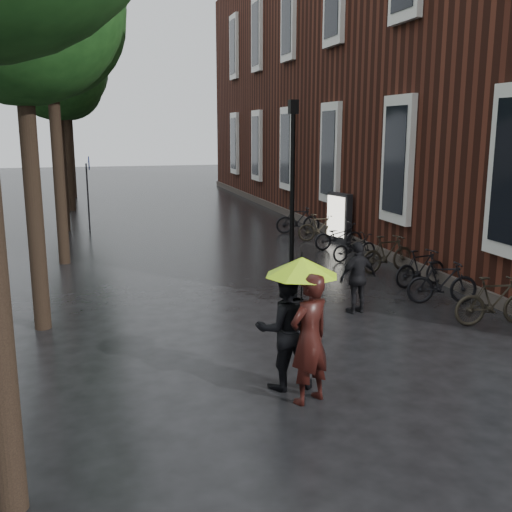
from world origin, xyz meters
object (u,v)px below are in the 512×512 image
object	(u,v)px
pedestrian_walking	(358,277)
parked_bicycles	(369,249)
person_black	(285,329)
ad_lightbox	(339,218)
lamp_post	(293,167)
person_burgundy	(309,339)

from	to	relation	value
pedestrian_walking	parked_bicycles	distance (m)	4.72
person_black	parked_bicycles	distance (m)	8.84
person_black	pedestrian_walking	bearing A→B (deg)	-129.62
parked_bicycles	ad_lightbox	distance (m)	3.59
lamp_post	person_black	bearing A→B (deg)	-109.47
pedestrian_walking	lamp_post	world-z (taller)	lamp_post
pedestrian_walking	ad_lightbox	bearing A→B (deg)	-123.33
person_burgundy	lamp_post	bearing A→B (deg)	-131.41
pedestrian_walking	ad_lightbox	size ratio (longest dim) A/B	0.91
person_burgundy	lamp_post	world-z (taller)	lamp_post
ad_lightbox	pedestrian_walking	bearing A→B (deg)	-123.46
person_burgundy	pedestrian_walking	xyz separation A→B (m)	(2.50, 3.76, -0.18)
lamp_post	parked_bicycles	bearing A→B (deg)	-10.91
person_black	lamp_post	distance (m)	8.42
pedestrian_walking	parked_bicycles	xyz separation A→B (m)	(2.26, 4.13, -0.30)
person_black	pedestrian_walking	world-z (taller)	person_black
pedestrian_walking	lamp_post	distance (m)	4.99
parked_bicycles	lamp_post	bearing A→B (deg)	169.09
person_burgundy	lamp_post	xyz separation A→B (m)	(2.56, 8.31, 1.86)
person_black	pedestrian_walking	xyz separation A→B (m)	(2.67, 3.19, -0.16)
ad_lightbox	lamp_post	bearing A→B (deg)	-144.95
lamp_post	pedestrian_walking	bearing A→B (deg)	-90.78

